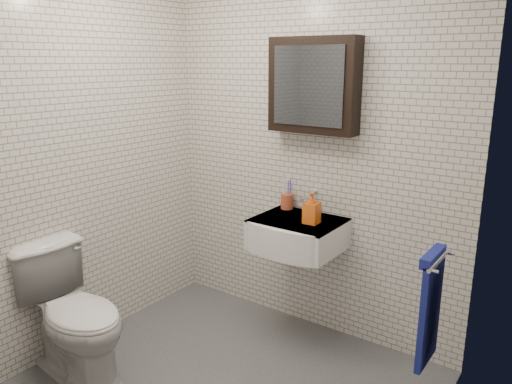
% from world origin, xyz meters
% --- Properties ---
extents(room_shell, '(2.22, 2.02, 2.51)m').
position_xyz_m(room_shell, '(0.00, 0.00, 1.47)').
color(room_shell, silver).
rests_on(room_shell, ground).
extents(washbasin, '(0.55, 0.50, 0.20)m').
position_xyz_m(washbasin, '(0.05, 0.73, 0.76)').
color(washbasin, white).
rests_on(washbasin, room_shell).
extents(faucet, '(0.06, 0.20, 0.15)m').
position_xyz_m(faucet, '(0.05, 0.93, 0.92)').
color(faucet, silver).
rests_on(faucet, washbasin).
extents(mirror_cabinet, '(0.60, 0.15, 0.60)m').
position_xyz_m(mirror_cabinet, '(0.05, 0.93, 1.70)').
color(mirror_cabinet, black).
rests_on(mirror_cabinet, room_shell).
extents(towel_rail, '(0.09, 0.30, 0.58)m').
position_xyz_m(towel_rail, '(1.04, 0.35, 0.72)').
color(towel_rail, silver).
rests_on(towel_rail, room_shell).
extents(toothbrush_cup, '(0.10, 0.10, 0.24)m').
position_xyz_m(toothbrush_cup, '(-0.14, 0.94, 0.91)').
color(toothbrush_cup, '#B04B2C').
rests_on(toothbrush_cup, washbasin).
extents(soap_bottle, '(0.10, 0.10, 0.20)m').
position_xyz_m(soap_bottle, '(0.16, 0.76, 0.95)').
color(soap_bottle, orange).
rests_on(soap_bottle, washbasin).
extents(toilet, '(0.83, 0.52, 0.80)m').
position_xyz_m(toilet, '(-0.80, -0.36, 0.40)').
color(toilet, white).
rests_on(toilet, ground).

